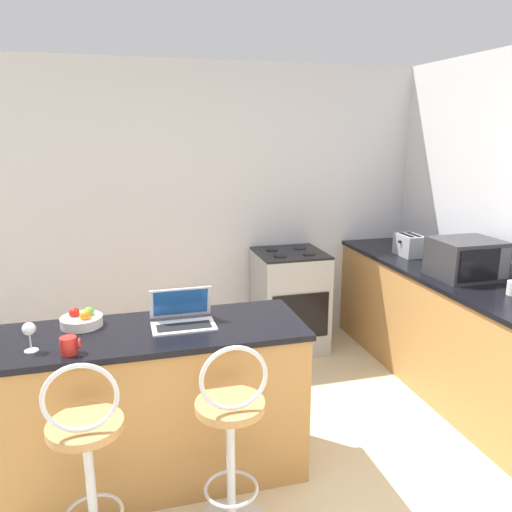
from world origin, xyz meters
TOP-DOWN VIEW (x-y plane):
  - wall_back at (0.00, 2.74)m, footprint 12.00×0.06m
  - breakfast_bar at (-0.50, 0.86)m, footprint 1.72×0.62m
  - counter_right at (1.85, 1.11)m, footprint 0.68×3.24m
  - bar_stool_near at (-0.83, 0.31)m, footprint 0.40×0.40m
  - bar_stool_far at (-0.17, 0.31)m, footprint 0.40×0.40m
  - laptop at (-0.31, 0.90)m, footprint 0.35×0.25m
  - microwave at (1.85, 1.29)m, footprint 0.47×0.41m
  - toaster at (1.82, 1.99)m, footprint 0.19×0.27m
  - stove_range at (0.85, 2.39)m, footprint 0.61×0.61m
  - wine_glass_short at (-1.09, 0.74)m, footprint 0.07×0.07m
  - mug_red at (-0.90, 0.66)m, footprint 0.10×0.08m
  - fruit_bowl at (-0.87, 1.02)m, footprint 0.23×0.23m
  - mug_blue at (2.05, 1.76)m, footprint 0.10×0.09m

SIDE VIEW (x-z plane):
  - stove_range at x=0.85m, z-range 0.00..0.94m
  - counter_right at x=1.85m, z-range 0.00..0.93m
  - breakfast_bar at x=-0.50m, z-range 0.00..0.93m
  - bar_stool_near at x=-0.83m, z-range -0.02..1.05m
  - bar_stool_far at x=-0.17m, z-range -0.02..1.05m
  - fruit_bowl at x=-0.87m, z-range 0.92..1.02m
  - mug_red at x=-0.90m, z-range 0.93..1.02m
  - mug_blue at x=2.05m, z-range 0.93..1.03m
  - laptop at x=-0.31m, z-range 0.88..1.08m
  - toaster at x=1.82m, z-range 0.93..1.12m
  - wine_glass_short at x=-1.09m, z-range 0.96..1.12m
  - microwave at x=1.85m, z-range 0.93..1.22m
  - wall_back at x=0.00m, z-range 0.00..2.60m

